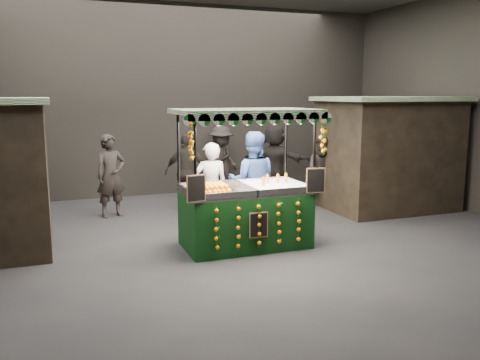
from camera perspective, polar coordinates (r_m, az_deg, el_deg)
name	(u,v)px	position (r m, az deg, el deg)	size (l,w,h in m)	color
ground	(231,244)	(9.10, -1.06, -7.28)	(12.00, 12.00, 0.00)	black
market_hall	(230,50)	(8.73, -1.13, 14.46)	(12.10, 10.10, 5.05)	black
neighbour_stall_right	(387,153)	(12.22, 16.33, 2.98)	(3.00, 2.20, 2.60)	black
juice_stall	(246,205)	(8.79, 0.74, -2.86)	(2.49, 1.46, 2.41)	black
vendor_grey	(211,188)	(9.68, -3.30, -0.91)	(0.70, 0.52, 1.76)	#939298
vendor_blue	(252,182)	(9.72, 1.40, -0.24)	(1.16, 1.05, 1.96)	navy
shopper_0	(111,176)	(11.29, -14.39, 0.46)	(0.75, 0.60, 1.81)	#282220
shopper_1	(324,172)	(11.86, 9.44, 0.88)	(1.06, 1.01, 1.73)	#2C2524
shopper_2	(187,172)	(11.60, -5.97, 0.90)	(1.13, 0.85, 1.78)	black
shopper_3	(221,160)	(13.50, -2.16, 2.28)	(1.36, 1.18, 1.82)	#2A2322
shopper_5	(275,161)	(12.98, 3.94, 2.14)	(1.67, 1.63, 1.91)	black
shopper_6	(224,164)	(13.64, -1.87, 1.87)	(0.48, 0.64, 1.59)	black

